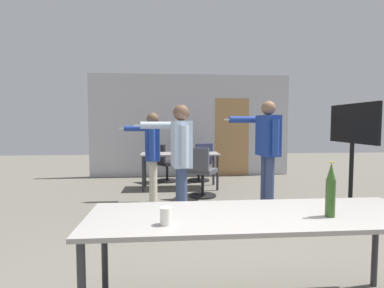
{
  "coord_description": "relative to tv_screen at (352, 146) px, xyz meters",
  "views": [
    {
      "loc": [
        -0.61,
        -1.5,
        1.39
      ],
      "look_at": [
        -0.27,
        2.72,
        1.1
      ],
      "focal_mm": 28.0,
      "sensor_mm": 36.0,
      "label": 1
    }
  ],
  "objects": [
    {
      "name": "back_wall",
      "position": [
        -2.05,
        3.74,
        0.26
      ],
      "size": [
        5.26,
        0.12,
        2.67
      ],
      "color": "#BCBCC1",
      "rests_on": "ground_plane"
    },
    {
      "name": "conference_table_near",
      "position": [
        -2.07,
        -2.13,
        -0.37
      ],
      "size": [
        2.38,
        0.75,
        0.75
      ],
      "color": "gray",
      "rests_on": "ground_plane"
    },
    {
      "name": "conference_table_far",
      "position": [
        -2.43,
        2.2,
        -0.39
      ],
      "size": [
        1.65,
        0.66,
        0.75
      ],
      "color": "gray",
      "rests_on": "ground_plane"
    },
    {
      "name": "tv_screen",
      "position": [
        0.0,
        0.0,
        0.0
      ],
      "size": [
        0.44,
        1.12,
        1.68
      ],
      "rotation": [
        0.0,
        0.0,
        -1.57
      ],
      "color": "black",
      "rests_on": "ground_plane"
    },
    {
      "name": "person_near_casual",
      "position": [
        -2.96,
        0.99,
        -0.12
      ],
      "size": [
        0.73,
        0.63,
        1.58
      ],
      "rotation": [
        0.0,
        0.0,
        1.57
      ],
      "color": "beige",
      "rests_on": "ground_plane"
    },
    {
      "name": "person_right_polo",
      "position": [
        -1.04,
        0.69,
        -0.0
      ],
      "size": [
        0.84,
        0.7,
        1.76
      ],
      "rotation": [
        0.0,
        0.0,
        1.64
      ],
      "color": "#3D4C75",
      "rests_on": "ground_plane"
    },
    {
      "name": "person_far_watching",
      "position": [
        -2.52,
        -0.07,
        -0.07
      ],
      "size": [
        0.81,
        0.62,
        1.65
      ],
      "rotation": [
        0.0,
        0.0,
        1.69
      ],
      "color": "#3D4C75",
      "rests_on": "ground_plane"
    },
    {
      "name": "office_chair_side_rolled",
      "position": [
        -2.77,
        2.94,
        -0.64
      ],
      "size": [
        0.69,
        0.68,
        0.9
      ],
      "rotation": [
        0.0,
        0.0,
        5.42
      ],
      "color": "black",
      "rests_on": "ground_plane"
    },
    {
      "name": "office_chair_far_right",
      "position": [
        -2.07,
        1.38,
        -0.61
      ],
      "size": [
        0.64,
        0.67,
        0.95
      ],
      "rotation": [
        0.0,
        0.0,
        5.79
      ],
      "color": "black",
      "rests_on": "ground_plane"
    },
    {
      "name": "office_chair_far_left",
      "position": [
        -1.92,
        2.92,
        -0.63
      ],
      "size": [
        0.62,
        0.66,
        0.92
      ],
      "rotation": [
        0.0,
        0.0,
        0.41
      ],
      "color": "black",
      "rests_on": "ground_plane"
    },
    {
      "name": "beer_bottle",
      "position": [
        -1.59,
        -2.23,
        -0.13
      ],
      "size": [
        0.06,
        0.06,
        0.38
      ],
      "color": "#2D511E",
      "rests_on": "conference_table_near"
    },
    {
      "name": "drink_cup",
      "position": [
        -2.71,
        -2.31,
        -0.25
      ],
      "size": [
        0.07,
        0.07,
        0.11
      ],
      "color": "silver",
      "rests_on": "conference_table_near"
    }
  ]
}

